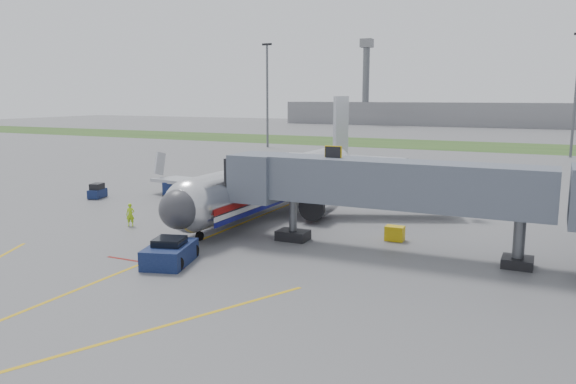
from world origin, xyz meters
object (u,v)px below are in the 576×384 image
at_px(pushback_tug, 170,253).
at_px(belt_loader, 235,208).
at_px(airliner, 281,179).
at_px(baggage_tug, 97,192).
at_px(ramp_worker, 130,215).

distance_m(pushback_tug, belt_loader, 15.29).
xyz_separation_m(pushback_tug, belt_loader, (-4.09, 14.73, -0.19)).
height_order(airliner, pushback_tug, airliner).
distance_m(airliner, baggage_tug, 19.47).
distance_m(baggage_tug, belt_loader, 16.53).
bearing_deg(belt_loader, ramp_worker, -122.44).
height_order(pushback_tug, belt_loader, belt_loader).
distance_m(airliner, belt_loader, 5.21).
bearing_deg(baggage_tug, ramp_worker, -35.80).
xyz_separation_m(airliner, belt_loader, (-2.51, -4.02, -2.15)).
bearing_deg(ramp_worker, airliner, 34.68).
xyz_separation_m(airliner, ramp_worker, (-7.50, -11.87, -1.72)).
relative_size(airliner, belt_loader, 8.36).
relative_size(belt_loader, ramp_worker, 2.32).
bearing_deg(ramp_worker, belt_loader, 34.53).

